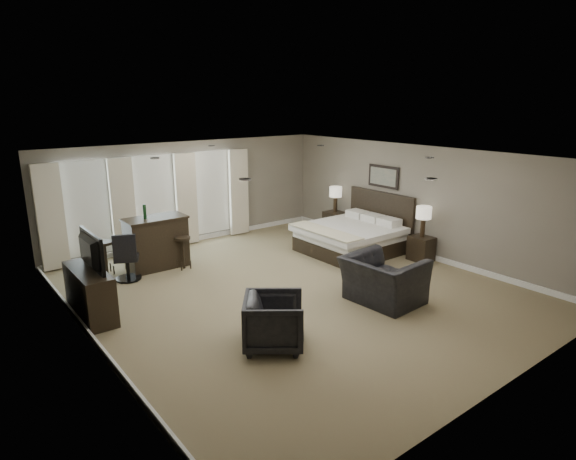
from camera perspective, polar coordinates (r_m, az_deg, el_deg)
room at (r=9.07m, az=0.55°, el=0.49°), size 7.60×8.60×2.64m
window_bay at (r=12.09m, az=-15.47°, el=3.21°), size 5.25×0.20×2.30m
bed at (r=11.65m, az=7.31°, el=0.59°), size 2.15×2.06×1.37m
nightstand_near at (r=11.51m, az=15.50°, el=-2.13°), size 0.42×0.52×0.56m
nightstand_far at (r=13.35m, az=5.57°, el=0.86°), size 0.46×0.56×0.61m
lamp_near at (r=11.34m, az=15.72°, el=0.94°), size 0.34×0.34×0.71m
lamp_far at (r=13.21m, az=5.65°, el=3.63°), size 0.34×0.34×0.70m
wall_art at (r=12.25m, az=11.21°, el=6.22°), size 0.04×0.96×0.56m
dresser at (r=8.91m, az=-22.41°, el=-6.95°), size 0.47×1.46×0.85m
tv at (r=8.74m, az=-22.74°, el=-3.93°), size 0.64×1.10×0.14m
armchair_near at (r=8.92m, az=11.26°, el=-4.96°), size 0.93×1.36×1.15m
armchair_far at (r=7.28m, az=-1.67°, el=-10.54°), size 1.17×1.18×0.89m
bar_counter at (r=10.93m, az=-15.31°, el=-1.43°), size 1.32×0.69×1.15m
bar_stool_left at (r=10.91m, az=-20.78°, el=-3.12°), size 0.44×0.44×0.72m
bar_stool_right at (r=10.79m, az=-12.31°, el=-2.65°), size 0.41×0.41×0.72m
desk_chair at (r=10.37m, az=-18.59°, el=-2.95°), size 0.70×0.70×1.03m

